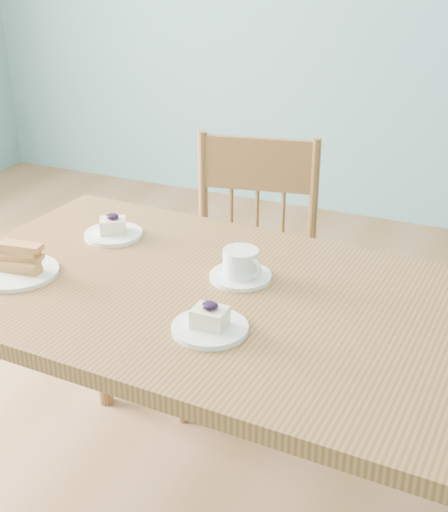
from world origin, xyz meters
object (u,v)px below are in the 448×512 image
object	(u,v)px
dining_chair	(249,276)
cheesecake_plate_far	(113,231)
dining_table	(225,322)
cheesecake_plate_near	(210,324)
coffee_cup	(241,267)
biscotti_plate	(16,265)

from	to	relation	value
dining_chair	cheesecake_plate_far	size ratio (longest dim) A/B	5.71
dining_table	cheesecake_plate_near	world-z (taller)	cheesecake_plate_near
cheesecake_plate_near	coffee_cup	bearing A→B (deg)	98.00
dining_table	coffee_cup	distance (m)	0.15
dining_chair	dining_table	bearing A→B (deg)	-84.49
coffee_cup	dining_table	bearing A→B (deg)	-69.99
coffee_cup	biscotti_plate	bearing A→B (deg)	-137.03
dining_table	coffee_cup	world-z (taller)	coffee_cup
dining_table	biscotti_plate	bearing A→B (deg)	-164.80
biscotti_plate	coffee_cup	bearing A→B (deg)	21.81
dining_table	coffee_cup	xyz separation A→B (m)	(0.00, 0.09, 0.11)
cheesecake_plate_near	cheesecake_plate_far	xyz separation A→B (m)	(-0.48, 0.36, -0.00)
cheesecake_plate_near	biscotti_plate	distance (m)	0.58
dining_table	dining_chair	distance (m)	0.72
cheesecake_plate_near	dining_table	bearing A→B (deg)	103.01
cheesecake_plate_near	biscotti_plate	world-z (taller)	biscotti_plate
cheesecake_plate_near	dining_chair	bearing A→B (deg)	106.35
dining_chair	biscotti_plate	world-z (taller)	dining_chair
dining_chair	biscotti_plate	xyz separation A→B (m)	(-0.33, -0.78, 0.32)
dining_chair	cheesecake_plate_far	xyz separation A→B (m)	(-0.23, -0.47, 0.32)
cheesecake_plate_far	dining_table	bearing A→B (deg)	-23.54
cheesecake_plate_near	biscotti_plate	bearing A→B (deg)	175.13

